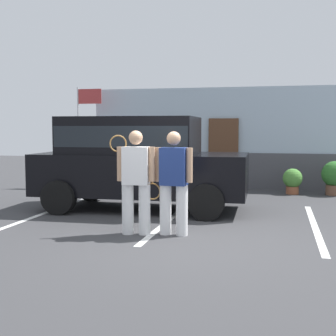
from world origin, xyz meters
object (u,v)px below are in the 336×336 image
at_px(potted_plant_secondary, 335,176).
at_px(flag_pole, 84,118).
at_px(potted_plant_by_porch, 293,180).
at_px(tennis_player_woman, 173,182).
at_px(parked_suv, 137,158).
at_px(tennis_player_man, 136,180).

bearing_deg(potted_plant_secondary, flag_pole, 178.02).
bearing_deg(flag_pole, potted_plant_by_porch, -2.93).
relative_size(potted_plant_secondary, flag_pole, 0.30).
distance_m(tennis_player_woman, potted_plant_by_porch, 5.95).
distance_m(parked_suv, tennis_player_man, 2.47).
height_order(potted_plant_by_porch, potted_plant_secondary, potted_plant_secondary).
bearing_deg(flag_pole, tennis_player_man, -59.31).
bearing_deg(potted_plant_secondary, tennis_player_man, -123.85).
relative_size(potted_plant_by_porch, potted_plant_secondary, 0.76).
height_order(parked_suv, flag_pole, flag_pole).
relative_size(parked_suv, tennis_player_man, 2.64).
bearing_deg(flag_pole, potted_plant_secondary, -1.98).
relative_size(parked_suv, potted_plant_secondary, 5.06).
bearing_deg(potted_plant_secondary, tennis_player_woman, -119.66).
distance_m(tennis_player_woman, flag_pole, 7.30).
relative_size(tennis_player_man, flag_pole, 0.58).
bearing_deg(flag_pole, parked_suv, -51.80).
relative_size(tennis_player_woman, flag_pole, 0.57).
bearing_deg(parked_suv, tennis_player_woman, -61.18).
height_order(tennis_player_man, potted_plant_secondary, tennis_player_man).
bearing_deg(tennis_player_man, tennis_player_woman, -176.40).
bearing_deg(potted_plant_by_porch, tennis_player_man, -115.83).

